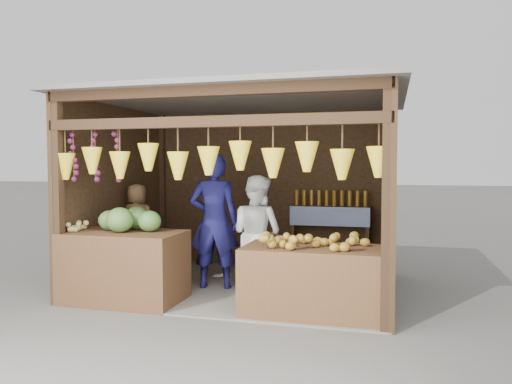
% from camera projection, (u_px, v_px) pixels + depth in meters
% --- Properties ---
extents(ground, '(80.00, 80.00, 0.00)m').
position_uv_depth(ground, '(244.00, 288.00, 7.01)').
color(ground, '#514F49').
rests_on(ground, ground).
extents(stall_structure, '(4.30, 3.30, 2.66)m').
position_uv_depth(stall_structure, '(241.00, 169.00, 6.90)').
color(stall_structure, slate).
rests_on(stall_structure, ground).
extents(back_shelf, '(1.25, 0.32, 1.32)m').
position_uv_depth(back_shelf, '(330.00, 219.00, 7.93)').
color(back_shelf, '#382314').
rests_on(back_shelf, ground).
extents(counter_left, '(1.46, 0.85, 0.89)m').
position_uv_depth(counter_left, '(124.00, 267.00, 6.27)').
color(counter_left, '#4E311A').
rests_on(counter_left, ground).
extents(counter_right, '(1.61, 0.85, 0.79)m').
position_uv_depth(counter_right, '(314.00, 281.00, 5.71)').
color(counter_right, '#4B3219').
rests_on(counter_right, ground).
extents(stool, '(0.34, 0.34, 0.31)m').
position_uv_depth(stool, '(138.00, 270.00, 7.46)').
color(stool, black).
rests_on(stool, ground).
extents(man_standing, '(0.76, 0.56, 1.89)m').
position_uv_depth(man_standing, '(214.00, 221.00, 6.90)').
color(man_standing, '#15144B').
rests_on(man_standing, ground).
extents(woman_standing, '(0.95, 0.87, 1.59)m').
position_uv_depth(woman_standing, '(257.00, 234.00, 6.73)').
color(woman_standing, white).
rests_on(woman_standing, ground).
extents(vendor_seated, '(0.56, 0.36, 1.13)m').
position_uv_depth(vendor_seated, '(137.00, 222.00, 7.42)').
color(vendor_seated, brown).
rests_on(vendor_seated, stool).
extents(melon_pile, '(1.00, 0.50, 0.32)m').
position_uv_depth(melon_pile, '(127.00, 219.00, 6.31)').
color(melon_pile, '#144B14').
rests_on(melon_pile, counter_left).
extents(tanfruit_pile, '(0.34, 0.40, 0.13)m').
position_uv_depth(tanfruit_pile, '(75.00, 225.00, 6.38)').
color(tanfruit_pile, '#A5934C').
rests_on(tanfruit_pile, counter_left).
extents(mango_pile, '(1.40, 0.64, 0.22)m').
position_uv_depth(mango_pile, '(315.00, 238.00, 5.65)').
color(mango_pile, '#BE5919').
rests_on(mango_pile, counter_right).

